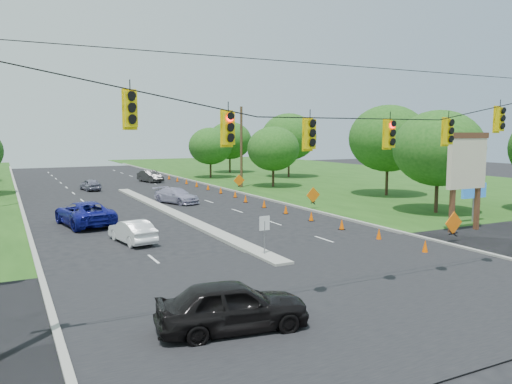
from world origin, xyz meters
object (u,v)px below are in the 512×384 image
pylon_sign (468,167)px  white_sedan (132,231)px  blue_pickup (84,213)px  black_sedan (233,306)px

pylon_sign → white_sedan: bearing=162.6°
pylon_sign → blue_pickup: pylon_sign is taller
black_sedan → blue_pickup: (-1.41, 20.65, 0.01)m
blue_pickup → white_sedan: bearing=94.2°
white_sedan → pylon_sign: bearing=152.6°
black_sedan → white_sedan: 13.97m
white_sedan → blue_pickup: blue_pickup is taller
pylon_sign → white_sedan: (-19.35, 6.07, -3.36)m
black_sedan → pylon_sign: bearing=-59.7°
black_sedan → blue_pickup: blue_pickup is taller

